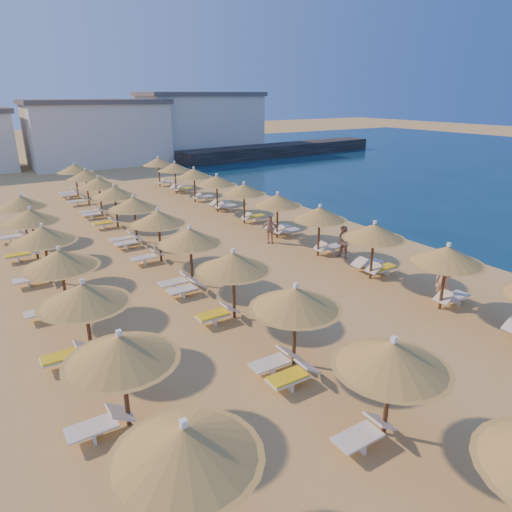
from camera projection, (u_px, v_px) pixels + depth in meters
ground at (330, 314)px, 17.33m from camera, size 220.00×220.00×0.00m
jetty at (281, 150)px, 61.42m from camera, size 30.23×6.55×1.50m
hotel_blocks at (97, 131)px, 53.70m from camera, size 45.60×11.05×8.10m
parasol_row_east at (297, 207)px, 24.33m from camera, size 2.81×43.26×2.71m
parasol_row_west at (173, 227)px, 20.73m from camera, size 2.81×43.26×2.71m
parasol_row_inland at (60, 260)px, 16.64m from camera, size 2.81×24.87×2.71m
loungers at (218, 260)px, 21.95m from camera, size 15.29×41.08×0.66m
beachgoer_b at (344, 242)px, 22.97m from camera, size 0.82×0.95×1.68m
beachgoer_a at (444, 280)px, 18.19m from camera, size 0.59×0.75×1.79m
beachgoer_c at (270, 229)px, 25.39m from camera, size 0.95×0.84×1.54m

